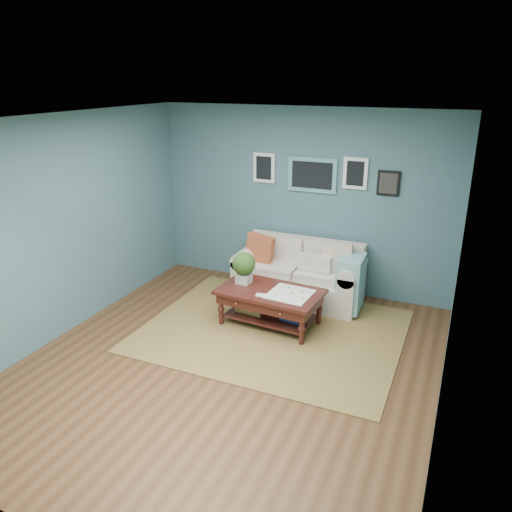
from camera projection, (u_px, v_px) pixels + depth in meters
The scene contains 4 objects.
room_shell at pixel (229, 251), 5.26m from camera, with size 5.00×5.02×2.70m.
area_rug at pixel (272, 330), 6.43m from camera, with size 3.21×2.57×0.01m, color brown.
loveseat at pixel (305, 275), 7.21m from camera, with size 1.85×0.84×0.95m.
coffee_table at pixel (266, 295), 6.49m from camera, with size 1.37×0.86×0.92m.
Camera 1 is at (2.25, -4.37, 3.12)m, focal length 35.00 mm.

